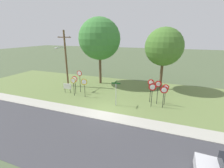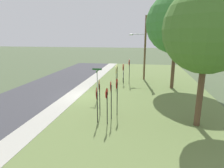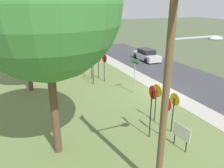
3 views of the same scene
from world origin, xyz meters
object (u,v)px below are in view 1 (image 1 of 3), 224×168
yield_sign_near_left (164,92)px  notice_board (67,87)px  utility_pole (65,57)px  stop_sign_far_left (80,77)px  yield_sign_near_right (152,89)px  street_name_post (116,91)px  stop_sign_far_center (75,81)px  yield_sign_far_right (158,87)px  stop_sign_near_left (73,83)px  yield_sign_center (166,90)px  stop_sign_near_right (84,84)px  oak_tree_left (100,39)px  yield_sign_far_left (151,85)px  oak_tree_right (164,47)px

yield_sign_near_left → notice_board: (-11.82, 0.26, -0.92)m
utility_pole → stop_sign_far_left: bearing=-25.9°
stop_sign_far_left → utility_pole: utility_pole is taller
yield_sign_near_left → utility_pole: bearing=160.8°
yield_sign_near_right → street_name_post: (-3.55, -1.05, -0.29)m
stop_sign_far_left → stop_sign_far_center: bearing=-107.3°
yield_sign_far_right → utility_pole: 13.19m
stop_sign_near_left → yield_sign_center: 10.64m
stop_sign_near_right → yield_sign_center: yield_sign_center is taller
yield_sign_far_right → street_name_post: bearing=-159.1°
oak_tree_left → yield_sign_far_left: bearing=-29.8°
stop_sign_far_center → street_name_post: street_name_post is taller
stop_sign_near_left → yield_sign_center: (10.60, 0.96, 0.11)m
yield_sign_near_right → notice_board: bearing=168.1°
stop_sign_near_right → notice_board: bearing=160.4°
yield_sign_near_left → yield_sign_far_left: bearing=135.6°
yield_sign_far_right → yield_sign_near_right: bearing=-123.1°
yield_sign_center → street_name_post: (-4.82, -1.83, -0.11)m
yield_sign_far_right → utility_pole: (-12.86, 1.82, 2.30)m
stop_sign_far_center → oak_tree_left: oak_tree_left is taller
stop_sign_far_center → oak_tree_right: size_ratio=0.28×
oak_tree_right → yield_sign_far_left: bearing=-98.0°
stop_sign_near_left → yield_sign_near_left: bearing=-4.5°
stop_sign_far_left → oak_tree_right: bearing=32.6°
stop_sign_far_left → stop_sign_near_right: bearing=-37.8°
stop_sign_far_center → notice_board: size_ratio=1.86×
street_name_post → oak_tree_right: oak_tree_right is taller
oak_tree_right → stop_sign_near_left: bearing=-146.3°
stop_sign_far_left → utility_pole: (-3.09, 1.50, 2.18)m
yield_sign_near_left → utility_pole: (-13.52, 2.59, 2.52)m
stop_sign_far_left → yield_sign_far_left: 8.99m
stop_sign_far_left → street_name_post: size_ratio=1.06×
yield_sign_near_right → oak_tree_right: oak_tree_right is taller
utility_pole → notice_board: bearing=-54.0°
stop_sign_far_left → yield_sign_near_left: 10.48m
stop_sign_far_center → yield_sign_far_left: size_ratio=0.88×
stop_sign_near_left → notice_board: stop_sign_near_left is taller
stop_sign_far_center → yield_sign_center: yield_sign_center is taller
stop_sign_far_left → stop_sign_far_center: (-0.28, -0.70, -0.40)m
stop_sign_near_left → utility_pole: utility_pole is taller
yield_sign_near_right → oak_tree_right: 7.39m
yield_sign_far_right → yield_sign_center: (0.78, -0.11, -0.22)m
street_name_post → yield_sign_center: bearing=16.0°
yield_sign_far_right → yield_sign_far_left: bearing=156.0°
oak_tree_right → yield_sign_far_right: bearing=-89.4°
stop_sign_near_right → oak_tree_right: 11.25m
yield_sign_near_left → yield_sign_far_left: (-1.44, 1.05, 0.22)m
stop_sign_near_left → notice_board: (-1.35, 0.56, -0.80)m
stop_sign_near_left → notice_board: size_ratio=1.82×
stop_sign_near_right → oak_tree_left: bearing=85.8°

